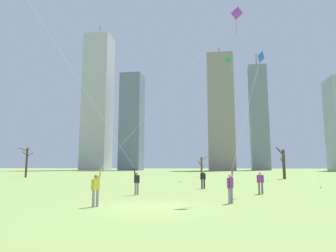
% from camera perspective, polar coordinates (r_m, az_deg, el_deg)
% --- Properties ---
extents(ground_plane, '(400.00, 400.00, 0.00)m').
position_cam_1_polar(ground_plane, '(14.78, -3.54, -15.88)').
color(ground_plane, '#7A934C').
extents(kite_flyer_foreground_left_purple, '(8.47, 5.56, 13.15)m').
position_cam_1_polar(kite_flyer_foreground_left_purple, '(15.58, -10.05, -6.93)').
color(kite_flyer_foreground_left_purple, gray).
rests_on(kite_flyer_foreground_left_purple, ground).
extents(kite_flyer_far_back_yellow, '(6.35, 13.84, 16.15)m').
position_cam_1_polar(kite_flyer_far_back_yellow, '(19.58, -9.24, -6.08)').
color(kite_flyer_far_back_yellow, gray).
rests_on(kite_flyer_far_back_yellow, ground).
extents(kite_flyer_midfield_right_blue, '(3.67, 7.20, 11.28)m').
position_cam_1_polar(kite_flyer_midfield_right_blue, '(17.45, 13.43, -6.75)').
color(kite_flyer_midfield_right_blue, gray).
rests_on(kite_flyer_midfield_right_blue, ground).
extents(bystander_watching_nearby, '(0.51, 0.22, 1.62)m').
position_cam_1_polar(bystander_watching_nearby, '(22.46, 17.89, -10.46)').
color(bystander_watching_nearby, '#726656').
rests_on(bystander_watching_nearby, ground).
extents(bystander_far_off_by_trees, '(0.47, 0.32, 1.62)m').
position_cam_1_polar(bystander_far_off_by_trees, '(26.46, 6.98, -10.33)').
color(bystander_far_off_by_trees, black).
rests_on(bystander_far_off_by_trees, ground).
extents(distant_kite_low_near_trees_green, '(5.28, 0.63, 17.57)m').
position_cam_1_polar(distant_kite_low_near_trees_green, '(42.46, 12.52, 10.68)').
color(distant_kite_low_near_trees_green, green).
rests_on(distant_kite_low_near_trees_green, ground).
extents(distant_kite_drifting_left_pink, '(2.26, 3.04, 20.44)m').
position_cam_1_polar(distant_kite_drifting_left_pink, '(42.55, 0.28, 12.21)').
color(distant_kite_drifting_left_pink, pink).
rests_on(distant_kite_drifting_left_pink, ground).
extents(bare_tree_far_right_edge, '(2.54, 1.45, 5.26)m').
position_cam_1_polar(bare_tree_far_right_edge, '(56.92, -26.31, -6.28)').
color(bare_tree_far_right_edge, '#423326').
rests_on(bare_tree_far_right_edge, ground).
extents(bare_tree_center, '(1.48, 3.33, 4.92)m').
position_cam_1_polar(bare_tree_center, '(48.78, 21.95, -6.78)').
color(bare_tree_center, '#423326').
rests_on(bare_tree_center, ground).
extents(bare_tree_left_of_center, '(1.71, 2.56, 3.78)m').
position_cam_1_polar(bare_tree_left_of_center, '(50.85, 6.70, -7.93)').
color(bare_tree_left_of_center, brown).
rests_on(bare_tree_left_of_center, ground).
extents(skyline_tall_tower, '(7.94, 5.65, 54.84)m').
position_cam_1_polar(skyline_tall_tower, '(138.63, 17.62, 1.78)').
color(skyline_tall_tower, gray).
rests_on(skyline_tall_tower, ground).
extents(skyline_short_annex, '(11.94, 11.04, 70.21)m').
position_cam_1_polar(skyline_short_annex, '(140.91, -13.78, 4.75)').
color(skyline_short_annex, '#B2B2B7').
rests_on(skyline_short_annex, ground).
extents(skyline_wide_slab, '(9.18, 10.23, 42.91)m').
position_cam_1_polar(skyline_wide_slab, '(129.09, -7.18, 0.82)').
color(skyline_wide_slab, slate).
rests_on(skyline_wide_slab, ground).
extents(skyline_squat_block, '(10.85, 11.28, 53.30)m').
position_cam_1_polar(skyline_squat_block, '(124.00, 10.41, 2.74)').
color(skyline_squat_block, gray).
rests_on(skyline_squat_block, ground).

